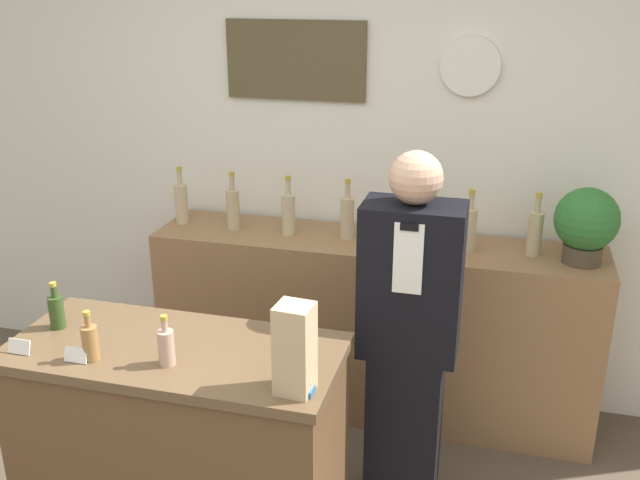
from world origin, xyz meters
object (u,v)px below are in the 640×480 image
shopkeeper (408,340)px  paper_bag (295,349)px  tape_dispenser (301,387)px  potted_plant (586,223)px

shopkeeper → paper_bag: bearing=-112.5°
paper_bag → tape_dispenser: size_ratio=3.52×
shopkeeper → paper_bag: shopkeeper is taller
paper_bag → shopkeeper: bearing=67.5°
potted_plant → tape_dispenser: size_ratio=4.04×
shopkeeper → tape_dispenser: (-0.26, -0.70, 0.15)m
paper_bag → tape_dispenser: bearing=-19.5°
shopkeeper → tape_dispenser: bearing=-110.5°
shopkeeper → paper_bag: 0.80m
potted_plant → tape_dispenser: (-0.98, -1.36, -0.21)m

